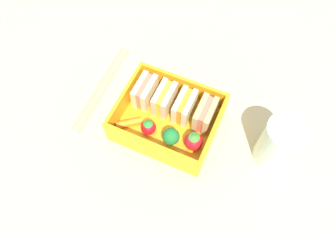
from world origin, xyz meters
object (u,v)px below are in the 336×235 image
(carrot_stick_far_left, at_px, (129,123))
(strawberry_left, at_px, (194,141))
(sandwich_center_left, at_px, (165,99))
(sandwich_center_right, at_px, (205,114))
(chopstick_pair, at_px, (102,87))
(drinking_glass, at_px, (279,143))
(broccoli_floret, at_px, (171,137))
(sandwich_left, at_px, (145,91))
(strawberry_far_left, at_px, (148,127))
(sandwich_center, at_px, (185,107))

(carrot_stick_far_left, xyz_separation_m, strawberry_left, (0.12, 0.01, 0.01))
(sandwich_center_left, height_order, sandwich_center_right, same)
(sandwich_center_right, bearing_deg, chopstick_pair, -178.30)
(sandwich_center_right, xyz_separation_m, carrot_stick_far_left, (-0.12, -0.06, -0.02))
(sandwich_center_left, bearing_deg, strawberry_left, -34.15)
(strawberry_left, height_order, drinking_glass, drinking_glass)
(sandwich_center_right, xyz_separation_m, chopstick_pair, (-0.21, -0.01, -0.03))
(sandwich_center_left, bearing_deg, drinking_glass, -2.53)
(broccoli_floret, bearing_deg, sandwich_center_right, 59.48)
(sandwich_left, height_order, sandwich_center_left, same)
(drinking_glass, bearing_deg, sandwich_center_left, 177.47)
(strawberry_far_left, bearing_deg, sandwich_center_right, 36.05)
(broccoli_floret, bearing_deg, sandwich_center, 91.52)
(carrot_stick_far_left, bearing_deg, drinking_glass, 12.02)
(sandwich_center, relative_size, broccoli_floret, 1.50)
(sandwich_center_right, bearing_deg, strawberry_left, -89.89)
(sandwich_center_left, bearing_deg, broccoli_floret, -57.27)
(chopstick_pair, bearing_deg, sandwich_left, 3.82)
(strawberry_far_left, relative_size, drinking_glass, 0.33)
(sandwich_center, height_order, broccoli_floret, sandwich_center)
(strawberry_far_left, distance_m, broccoli_floret, 0.04)
(sandwich_center, height_order, chopstick_pair, sandwich_center)
(strawberry_far_left, xyz_separation_m, drinking_glass, (0.21, 0.05, 0.02))
(broccoli_floret, xyz_separation_m, strawberry_left, (0.04, 0.01, -0.00))
(sandwich_left, height_order, sandwich_center, same)
(sandwich_center_right, height_order, chopstick_pair, sandwich_center_right)
(strawberry_left, bearing_deg, sandwich_center_right, 90.11)
(sandwich_center_left, distance_m, sandwich_center_right, 0.08)
(sandwich_left, height_order, strawberry_left, sandwich_left)
(sandwich_left, distance_m, sandwich_center_left, 0.04)
(broccoli_floret, bearing_deg, chopstick_pair, 161.74)
(sandwich_center_right, relative_size, carrot_stick_far_left, 1.25)
(sandwich_center_left, bearing_deg, sandwich_center, 0.00)
(sandwich_left, xyz_separation_m, chopstick_pair, (-0.09, -0.01, -0.03))
(sandwich_center_left, height_order, carrot_stick_far_left, sandwich_center_left)
(carrot_stick_far_left, height_order, chopstick_pair, carrot_stick_far_left)
(sandwich_center_left, xyz_separation_m, broccoli_floret, (0.04, -0.06, -0.00))
(sandwich_center_left, distance_m, strawberry_left, 0.09)
(chopstick_pair, relative_size, drinking_glass, 2.08)
(drinking_glass, bearing_deg, broccoli_floret, -162.14)
(sandwich_center_left, relative_size, sandwich_center_right, 1.00)
(chopstick_pair, bearing_deg, sandwich_center, 2.08)
(carrot_stick_far_left, bearing_deg, sandwich_center, 37.65)
(sandwich_center, xyz_separation_m, sandwich_center_right, (0.04, 0.00, 0.00))
(sandwich_center_left, xyz_separation_m, sandwich_center_right, (0.08, 0.00, 0.00))
(strawberry_far_left, height_order, broccoli_floret, broccoli_floret)
(carrot_stick_far_left, bearing_deg, chopstick_pair, 147.96)
(sandwich_left, xyz_separation_m, drinking_glass, (0.25, -0.01, 0.01))
(strawberry_far_left, distance_m, strawberry_left, 0.08)
(chopstick_pair, bearing_deg, carrot_stick_far_left, -32.04)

